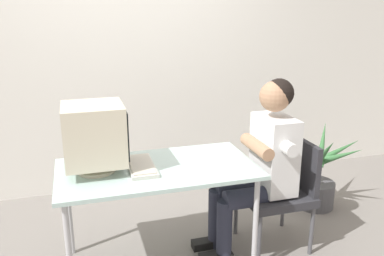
{
  "coord_description": "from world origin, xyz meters",
  "views": [
    {
      "loc": [
        -0.49,
        -2.42,
        1.73
      ],
      "look_at": [
        0.24,
        0.0,
        0.97
      ],
      "focal_mm": 37.43,
      "sensor_mm": 36.0,
      "label": 1
    }
  ],
  "objects_px": {
    "desk": "(158,176)",
    "person_seated": "(261,160)",
    "potted_plant": "(317,176)",
    "crt_monitor": "(95,135)",
    "office_chair": "(282,187)",
    "keyboard": "(141,166)"
  },
  "relations": [
    {
      "from": "keyboard",
      "to": "potted_plant",
      "type": "bearing_deg",
      "value": 13.85
    },
    {
      "from": "crt_monitor",
      "to": "potted_plant",
      "type": "height_order",
      "value": "crt_monitor"
    },
    {
      "from": "potted_plant",
      "to": "desk",
      "type": "bearing_deg",
      "value": -164.62
    },
    {
      "from": "desk",
      "to": "crt_monitor",
      "type": "xyz_separation_m",
      "value": [
        -0.39,
        0.04,
        0.31
      ]
    },
    {
      "from": "keyboard",
      "to": "person_seated",
      "type": "relative_size",
      "value": 0.32
    },
    {
      "from": "office_chair",
      "to": "desk",
      "type": "bearing_deg",
      "value": 179.09
    },
    {
      "from": "office_chair",
      "to": "potted_plant",
      "type": "height_order",
      "value": "office_chair"
    },
    {
      "from": "person_seated",
      "to": "potted_plant",
      "type": "height_order",
      "value": "person_seated"
    },
    {
      "from": "crt_monitor",
      "to": "keyboard",
      "type": "xyz_separation_m",
      "value": [
        0.28,
        -0.03,
        -0.23
      ]
    },
    {
      "from": "desk",
      "to": "keyboard",
      "type": "bearing_deg",
      "value": 170.15
    },
    {
      "from": "crt_monitor",
      "to": "person_seated",
      "type": "bearing_deg",
      "value": -2.96
    },
    {
      "from": "desk",
      "to": "potted_plant",
      "type": "xyz_separation_m",
      "value": [
        1.53,
        0.42,
        -0.37
      ]
    },
    {
      "from": "desk",
      "to": "office_chair",
      "type": "xyz_separation_m",
      "value": [
        0.93,
        -0.01,
        -0.2
      ]
    },
    {
      "from": "crt_monitor",
      "to": "keyboard",
      "type": "relative_size",
      "value": 1.09
    },
    {
      "from": "desk",
      "to": "person_seated",
      "type": "xyz_separation_m",
      "value": [
        0.75,
        -0.01,
        0.04
      ]
    },
    {
      "from": "crt_monitor",
      "to": "office_chair",
      "type": "xyz_separation_m",
      "value": [
        1.32,
        -0.06,
        -0.51
      ]
    },
    {
      "from": "person_seated",
      "to": "potted_plant",
      "type": "relative_size",
      "value": 1.68
    },
    {
      "from": "office_chair",
      "to": "potted_plant",
      "type": "relative_size",
      "value": 1.07
    },
    {
      "from": "crt_monitor",
      "to": "office_chair",
      "type": "distance_m",
      "value": 1.42
    },
    {
      "from": "office_chair",
      "to": "potted_plant",
      "type": "xyz_separation_m",
      "value": [
        0.6,
        0.44,
        -0.16
      ]
    },
    {
      "from": "desk",
      "to": "office_chair",
      "type": "height_order",
      "value": "office_chair"
    },
    {
      "from": "crt_monitor",
      "to": "keyboard",
      "type": "height_order",
      "value": "crt_monitor"
    }
  ]
}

